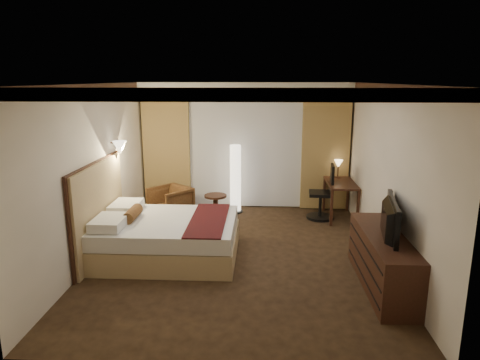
{
  "coord_description": "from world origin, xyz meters",
  "views": [
    {
      "loc": [
        0.35,
        -6.42,
        2.78
      ],
      "look_at": [
        0.0,
        0.4,
        1.15
      ],
      "focal_mm": 32.0,
      "sensor_mm": 36.0,
      "label": 1
    }
  ],
  "objects_px": {
    "armchair": "(170,201)",
    "side_table": "(216,207)",
    "television": "(384,212)",
    "dresser": "(382,261)",
    "desk": "(340,200)",
    "bed": "(168,237)",
    "office_chair": "(321,192)",
    "floor_lamp": "(235,179)"
  },
  "relations": [
    {
      "from": "armchair",
      "to": "side_table",
      "type": "relative_size",
      "value": 1.47
    },
    {
      "from": "side_table",
      "to": "television",
      "type": "height_order",
      "value": "television"
    },
    {
      "from": "armchair",
      "to": "dresser",
      "type": "xyz_separation_m",
      "value": [
        3.48,
        -2.72,
        0.01
      ]
    },
    {
      "from": "side_table",
      "to": "dresser",
      "type": "relative_size",
      "value": 0.26
    },
    {
      "from": "desk",
      "to": "dresser",
      "type": "xyz_separation_m",
      "value": [
        0.05,
        -2.95,
        -0.0
      ]
    },
    {
      "from": "bed",
      "to": "office_chair",
      "type": "relative_size",
      "value": 1.91
    },
    {
      "from": "armchair",
      "to": "side_table",
      "type": "bearing_deg",
      "value": 44.98
    },
    {
      "from": "bed",
      "to": "side_table",
      "type": "relative_size",
      "value": 4.34
    },
    {
      "from": "armchair",
      "to": "side_table",
      "type": "xyz_separation_m",
      "value": [
        0.91,
        0.06,
        -0.12
      ]
    },
    {
      "from": "armchair",
      "to": "side_table",
      "type": "distance_m",
      "value": 0.92
    },
    {
      "from": "office_chair",
      "to": "television",
      "type": "relative_size",
      "value": 1.01
    },
    {
      "from": "side_table",
      "to": "floor_lamp",
      "type": "distance_m",
      "value": 0.76
    },
    {
      "from": "bed",
      "to": "dresser",
      "type": "xyz_separation_m",
      "value": [
        3.11,
        -0.86,
        0.06
      ]
    },
    {
      "from": "side_table",
      "to": "floor_lamp",
      "type": "xyz_separation_m",
      "value": [
        0.38,
        0.46,
        0.48
      ]
    },
    {
      "from": "floor_lamp",
      "to": "office_chair",
      "type": "relative_size",
      "value": 1.29
    },
    {
      "from": "dresser",
      "to": "office_chair",
      "type": "bearing_deg",
      "value": 98.87
    },
    {
      "from": "desk",
      "to": "dresser",
      "type": "height_order",
      "value": "desk"
    },
    {
      "from": "desk",
      "to": "television",
      "type": "bearing_deg",
      "value": -89.61
    },
    {
      "from": "bed",
      "to": "armchair",
      "type": "xyz_separation_m",
      "value": [
        -0.36,
        1.86,
        0.05
      ]
    },
    {
      "from": "floor_lamp",
      "to": "television",
      "type": "xyz_separation_m",
      "value": [
        2.16,
        -3.24,
        0.34
      ]
    },
    {
      "from": "side_table",
      "to": "desk",
      "type": "bearing_deg",
      "value": 3.78
    },
    {
      "from": "armchair",
      "to": "office_chair",
      "type": "distance_m",
      "value": 3.04
    },
    {
      "from": "television",
      "to": "floor_lamp",
      "type": "bearing_deg",
      "value": 44.14
    },
    {
      "from": "bed",
      "to": "desk",
      "type": "distance_m",
      "value": 3.71
    },
    {
      "from": "desk",
      "to": "office_chair",
      "type": "relative_size",
      "value": 0.97
    },
    {
      "from": "desk",
      "to": "bed",
      "type": "bearing_deg",
      "value": -145.77
    },
    {
      "from": "armchair",
      "to": "dresser",
      "type": "relative_size",
      "value": 0.38
    },
    {
      "from": "armchair",
      "to": "floor_lamp",
      "type": "relative_size",
      "value": 0.5
    },
    {
      "from": "armchair",
      "to": "floor_lamp",
      "type": "height_order",
      "value": "floor_lamp"
    },
    {
      "from": "bed",
      "to": "armchair",
      "type": "distance_m",
      "value": 1.89
    },
    {
      "from": "bed",
      "to": "television",
      "type": "xyz_separation_m",
      "value": [
        3.08,
        -0.86,
        0.75
      ]
    },
    {
      "from": "armchair",
      "to": "desk",
      "type": "distance_m",
      "value": 3.44
    },
    {
      "from": "side_table",
      "to": "floor_lamp",
      "type": "bearing_deg",
      "value": 50.69
    },
    {
      "from": "office_chair",
      "to": "dresser",
      "type": "relative_size",
      "value": 0.59
    },
    {
      "from": "bed",
      "to": "floor_lamp",
      "type": "height_order",
      "value": "floor_lamp"
    },
    {
      "from": "bed",
      "to": "office_chair",
      "type": "distance_m",
      "value": 3.36
    },
    {
      "from": "bed",
      "to": "floor_lamp",
      "type": "xyz_separation_m",
      "value": [
        0.92,
        2.38,
        0.41
      ]
    },
    {
      "from": "desk",
      "to": "television",
      "type": "relative_size",
      "value": 0.98
    },
    {
      "from": "armchair",
      "to": "desk",
      "type": "relative_size",
      "value": 0.66
    },
    {
      "from": "bed",
      "to": "television",
      "type": "distance_m",
      "value": 3.29
    },
    {
      "from": "desk",
      "to": "television",
      "type": "height_order",
      "value": "television"
    },
    {
      "from": "armchair",
      "to": "television",
      "type": "relative_size",
      "value": 0.65
    }
  ]
}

